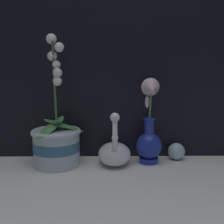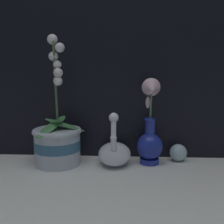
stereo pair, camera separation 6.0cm
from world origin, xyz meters
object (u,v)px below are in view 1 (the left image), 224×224
Objects in this scene: orchid_potted_plant at (57,141)px; glass_sphere at (176,151)px; blue_vase at (149,135)px; swan_figurine at (114,152)px.

orchid_potted_plant reaches higher than glass_sphere.
orchid_potted_plant is at bearing -173.01° from glass_sphere.
blue_vase is (0.35, 0.02, 0.02)m from orchid_potted_plant.
glass_sphere is at bearing 18.13° from blue_vase.
blue_vase reaches higher than swan_figurine.
glass_sphere is at bearing 6.99° from orchid_potted_plant.
orchid_potted_plant is at bearing -179.01° from swan_figurine.
orchid_potted_plant is at bearing -176.86° from blue_vase.
swan_figurine is (0.21, 0.00, -0.04)m from orchid_potted_plant.
orchid_potted_plant reaches higher than blue_vase.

